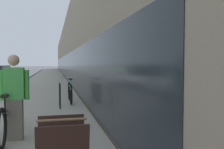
# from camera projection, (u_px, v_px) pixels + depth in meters

# --- Properties ---
(sidewalk_slab) EXTENTS (3.32, 70.00, 0.12)m
(sidewalk_slab) POSITION_uv_depth(u_px,v_px,m) (48.00, 78.00, 24.74)
(sidewalk_slab) COLOR #A39E8E
(sidewalk_slab) RESTS_ON ground
(storefront_facade) EXTENTS (10.01, 70.00, 5.84)m
(storefront_facade) POSITION_uv_depth(u_px,v_px,m) (100.00, 53.00, 33.90)
(storefront_facade) COLOR gray
(storefront_facade) RESTS_ON ground
(tandem_bicycle) EXTENTS (0.52, 2.56, 0.94)m
(tandem_bicycle) POSITION_uv_depth(u_px,v_px,m) (10.00, 117.00, 5.22)
(tandem_bicycle) COLOR black
(tandem_bicycle) RESTS_ON sidewalk_slab
(person_rider) EXTENTS (0.57, 0.22, 1.69)m
(person_rider) POSITION_uv_depth(u_px,v_px,m) (14.00, 97.00, 4.92)
(person_rider) COLOR #756B5B
(person_rider) RESTS_ON sidewalk_slab
(bike_rack_hoop) EXTENTS (0.05, 0.60, 0.84)m
(bike_rack_hoop) POSITION_uv_depth(u_px,v_px,m) (60.00, 92.00, 8.45)
(bike_rack_hoop) COLOR black
(bike_rack_hoop) RESTS_ON sidewalk_slab
(cruiser_bike_nearest) EXTENTS (0.52, 1.87, 0.95)m
(cruiser_bike_nearest) POSITION_uv_depth(u_px,v_px,m) (70.00, 92.00, 9.60)
(cruiser_bike_nearest) COLOR black
(cruiser_bike_nearest) RESTS_ON sidewalk_slab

